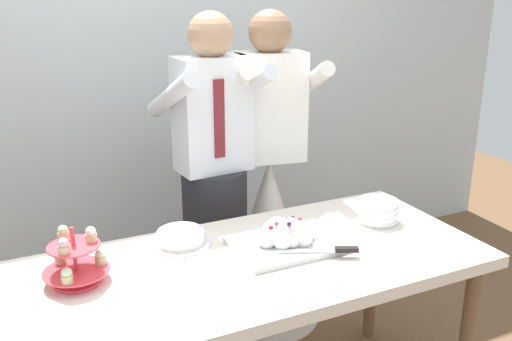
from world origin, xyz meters
name	(u,v)px	position (x,y,z in m)	size (l,w,h in m)	color
rear_wall	(145,44)	(0.00, 1.43, 1.45)	(5.20, 0.10, 2.90)	silver
dessert_table	(254,277)	(0.00, 0.00, 0.70)	(1.80, 0.80, 0.78)	silver
cupcake_stand	(75,262)	(-0.63, 0.11, 0.85)	(0.23, 0.23, 0.21)	#D83F4C
main_cake_tray	(286,237)	(0.16, 0.04, 0.82)	(0.42, 0.36, 0.13)	silver
plate_stack	(378,211)	(0.64, 0.09, 0.82)	(0.18, 0.18, 0.10)	white
round_cake	(181,238)	(-0.21, 0.24, 0.80)	(0.24, 0.24, 0.06)	white
person_groom	(215,203)	(0.11, 0.68, 0.75)	(0.50, 0.52, 1.66)	#232328
person_bride	(269,220)	(0.42, 0.71, 0.58)	(0.57, 0.56, 1.66)	white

